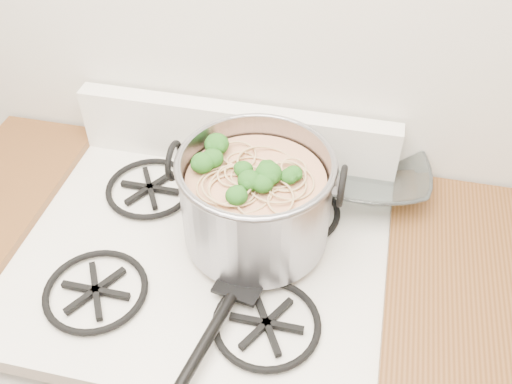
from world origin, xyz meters
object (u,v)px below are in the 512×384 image
spatula (244,275)px  glass_bowl (372,181)px  gas_range (213,367)px  stock_pot (256,200)px

spatula → glass_bowl: (0.22, 0.33, 0.00)m
gas_range → stock_pot: size_ratio=2.72×
gas_range → stock_pot: bearing=29.8°
stock_pot → glass_bowl: stock_pot is taller
spatula → glass_bowl: bearing=67.0°
gas_range → spatula: size_ratio=2.98×
stock_pot → spatula: bearing=-88.3°
glass_bowl → gas_range: bearing=-141.3°
glass_bowl → stock_pot: bearing=-137.9°
gas_range → glass_bowl: (0.33, 0.26, 0.50)m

